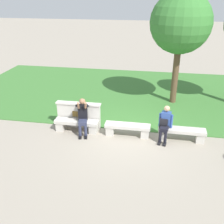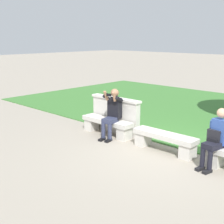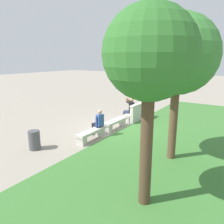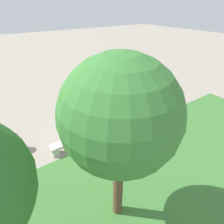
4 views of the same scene
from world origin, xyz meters
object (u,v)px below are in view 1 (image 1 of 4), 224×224
object	(u,v)px
bench_main	(77,124)
person_distant	(165,123)
backpack	(163,123)
bench_mid	(182,133)
person_photographer	(83,115)
bench_near	(127,128)
tree_left_background	(181,23)

from	to	relation	value
bench_main	person_distant	size ratio (longest dim) A/B	1.29
bench_main	backpack	distance (m)	3.17
bench_mid	person_photographer	distance (m)	3.56
bench_near	person_photographer	size ratio (longest dim) A/B	1.23
bench_mid	tree_left_background	bearing A→B (deg)	92.80
bench_mid	tree_left_background	xyz separation A→B (m)	(-0.17, 3.46, 3.27)
bench_near	person_distant	xyz separation A→B (m)	(1.31, -0.07, 0.38)
bench_mid	tree_left_background	size ratio (longest dim) A/B	0.33
bench_main	person_photographer	distance (m)	0.53
backpack	person_distant	bearing A→B (deg)	-36.09
tree_left_background	bench_main	bearing A→B (deg)	-136.45
bench_main	backpack	bearing A→B (deg)	-0.46
bench_near	tree_left_background	size ratio (longest dim) A/B	0.33
bench_near	backpack	distance (m)	1.30
bench_main	person_distant	world-z (taller)	person_distant
bench_near	bench_mid	bearing A→B (deg)	0.00
person_photographer	person_distant	world-z (taller)	person_photographer
person_distant	bench_near	bearing A→B (deg)	177.15
bench_mid	person_distant	size ratio (longest dim) A/B	1.29
person_distant	tree_left_background	xyz separation A→B (m)	(0.43, 3.52, 2.89)
bench_main	backpack	xyz separation A→B (m)	(3.15, -0.03, 0.34)
bench_main	person_distant	xyz separation A→B (m)	(3.21, -0.07, 0.38)
bench_main	bench_mid	distance (m)	3.80
bench_main	tree_left_background	size ratio (longest dim) A/B	0.33
bench_main	person_photographer	world-z (taller)	person_photographer
bench_near	tree_left_background	bearing A→B (deg)	63.36
backpack	bench_near	bearing A→B (deg)	178.84
person_photographer	bench_near	bearing A→B (deg)	2.65
bench_main	bench_near	world-z (taller)	same
person_photographer	bench_main	bearing A→B (deg)	164.56
bench_near	person_photographer	distance (m)	1.69
person_photographer	tree_left_background	distance (m)	5.64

